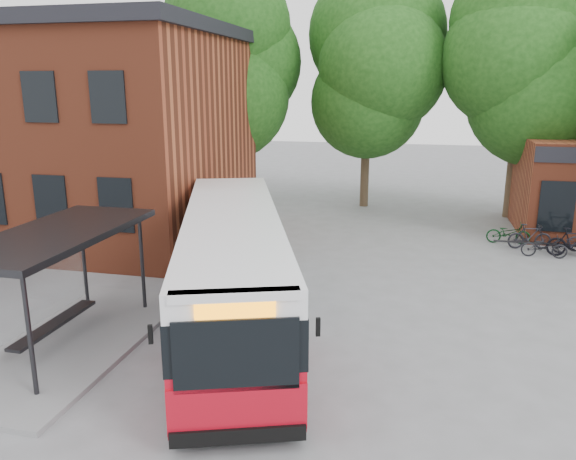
% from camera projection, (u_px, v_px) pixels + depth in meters
% --- Properties ---
extents(ground, '(100.00, 100.00, 0.00)m').
position_uv_depth(ground, '(254.00, 345.00, 13.75)').
color(ground, slate).
extents(station_building, '(18.40, 10.40, 8.50)m').
position_uv_depth(station_building, '(21.00, 131.00, 24.01)').
color(station_building, brown).
rests_on(station_building, ground).
extents(bus_shelter, '(3.60, 7.00, 2.90)m').
position_uv_depth(bus_shelter, '(61.00, 288.00, 13.42)').
color(bus_shelter, '#27272A').
rests_on(bus_shelter, ground).
extents(bike_rail, '(5.20, 0.10, 0.38)m').
position_uv_depth(bike_rail, '(566.00, 249.00, 21.10)').
color(bike_rail, '#27272A').
rests_on(bike_rail, ground).
extents(tree_0, '(7.92, 7.92, 11.00)m').
position_uv_depth(tree_0, '(229.00, 98.00, 28.77)').
color(tree_0, '#184412').
rests_on(tree_0, ground).
extents(tree_1, '(7.92, 7.92, 10.40)m').
position_uv_depth(tree_1, '(367.00, 105.00, 28.25)').
color(tree_1, '#184412').
rests_on(tree_1, ground).
extents(tree_2, '(7.92, 7.92, 11.00)m').
position_uv_depth(tree_2, '(519.00, 100.00, 25.71)').
color(tree_2, '#184412').
rests_on(tree_2, ground).
extents(city_bus, '(6.14, 11.78, 2.95)m').
position_uv_depth(city_bus, '(233.00, 268.00, 14.83)').
color(city_bus, '#B70B1B').
rests_on(city_bus, ground).
extents(bicycle_0, '(1.69, 0.64, 0.88)m').
position_uv_depth(bicycle_0, '(508.00, 233.00, 22.38)').
color(bicycle_0, black).
rests_on(bicycle_0, ground).
extents(bicycle_1, '(1.71, 0.73, 1.00)m').
position_uv_depth(bicycle_1, '(530.00, 236.00, 21.66)').
color(bicycle_1, black).
rests_on(bicycle_1, ground).
extents(bicycle_2, '(1.62, 0.63, 0.84)m').
position_uv_depth(bicycle_2, '(544.00, 246.00, 20.60)').
color(bicycle_2, black).
rests_on(bicycle_2, ground).
extents(bicycle_3, '(1.86, 0.57, 1.11)m').
position_uv_depth(bicycle_3, '(573.00, 243.00, 20.60)').
color(bicycle_3, black).
rests_on(bicycle_3, ground).
extents(bicycle_4, '(1.60, 0.87, 0.80)m').
position_uv_depth(bicycle_4, '(575.00, 245.00, 20.92)').
color(bicycle_4, black).
rests_on(bicycle_4, ground).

